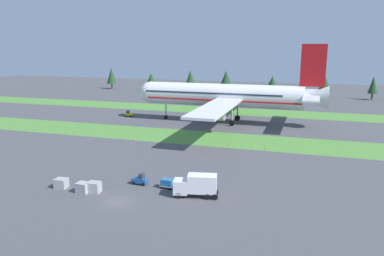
# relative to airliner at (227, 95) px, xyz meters

# --- Properties ---
(ground_plane) EXTENTS (400.00, 400.00, 0.00)m
(ground_plane) POSITION_rel_airliner_xyz_m (-3.31, -63.31, -8.51)
(ground_plane) COLOR #47474C
(grass_strip_near) EXTENTS (320.00, 14.99, 0.01)m
(grass_strip_near) POSITION_rel_airliner_xyz_m (-3.31, -20.98, -8.51)
(grass_strip_near) COLOR #4C8438
(grass_strip_near) RESTS_ON ground
(grass_strip_far) EXTENTS (320.00, 14.99, 0.01)m
(grass_strip_far) POSITION_rel_airliner_xyz_m (-3.31, 21.01, -8.51)
(grass_strip_far) COLOR #4C8438
(grass_strip_far) RESTS_ON ground
(airliner) EXTENTS (57.90, 71.44, 23.73)m
(airliner) POSITION_rel_airliner_xyz_m (0.00, 0.00, 0.00)
(airliner) COLOR silver
(airliner) RESTS_ON ground
(baggage_tug) EXTENTS (2.65, 1.41, 1.97)m
(baggage_tug) POSITION_rel_airliner_xyz_m (-3.15, -55.56, -7.70)
(baggage_tug) COLOR #1E4C8E
(baggage_tug) RESTS_ON ground
(cargo_dolly_lead) EXTENTS (2.26, 1.59, 1.55)m
(cargo_dolly_lead) POSITION_rel_airliner_xyz_m (1.87, -55.78, -7.59)
(cargo_dolly_lead) COLOR #A3A3A8
(cargo_dolly_lead) RESTS_ON ground
(cargo_dolly_second) EXTENTS (2.26, 1.59, 1.55)m
(cargo_dolly_second) POSITION_rel_airliner_xyz_m (4.77, -55.91, -7.59)
(cargo_dolly_second) COLOR #A3A3A8
(cargo_dolly_second) RESTS_ON ground
(catering_truck) EXTENTS (7.27, 3.63, 3.58)m
(catering_truck) POSITION_rel_airliner_xyz_m (7.49, -57.74, -6.56)
(catering_truck) COLOR silver
(catering_truck) RESTS_ON ground
(pushback_tractor) EXTENTS (2.62, 1.33, 1.97)m
(pushback_tractor) POSITION_rel_airliner_xyz_m (-33.58, 0.40, -7.70)
(pushback_tractor) COLOR yellow
(pushback_tractor) RESTS_ON ground
(ground_crew_marshaller) EXTENTS (0.36, 0.55, 1.74)m
(ground_crew_marshaller) POSITION_rel_airliner_xyz_m (1.36, -55.60, -7.57)
(ground_crew_marshaller) COLOR black
(ground_crew_marshaller) RESTS_ON ground
(uld_container_0) EXTENTS (2.08, 1.70, 1.62)m
(uld_container_0) POSITION_rel_airliner_xyz_m (-14.96, -60.97, -7.70)
(uld_container_0) COLOR #A3A3A8
(uld_container_0) RESTS_ON ground
(uld_container_1) EXTENTS (2.09, 1.71, 1.72)m
(uld_container_1) POSITION_rel_airliner_xyz_m (-8.72, -60.97, -7.65)
(uld_container_1) COLOR #A3A3A8
(uld_container_1) RESTS_ON ground
(uld_container_2) EXTENTS (2.09, 1.71, 1.67)m
(uld_container_2) POSITION_rel_airliner_xyz_m (-10.39, -61.60, -7.68)
(uld_container_2) COLOR #A3A3A8
(uld_container_2) RESTS_ON ground
(taxiway_marker_0) EXTENTS (0.44, 0.44, 0.70)m
(taxiway_marker_0) POSITION_rel_airliner_xyz_m (15.06, -27.85, -8.16)
(taxiway_marker_0) COLOR orange
(taxiway_marker_0) RESTS_ON ground
(taxiway_marker_1) EXTENTS (0.44, 0.44, 0.52)m
(taxiway_marker_1) POSITION_rel_airliner_xyz_m (12.05, -26.07, -8.25)
(taxiway_marker_1) COLOR orange
(taxiway_marker_1) RESTS_ON ground
(taxiway_marker_2) EXTENTS (0.44, 0.44, 0.58)m
(taxiway_marker_2) POSITION_rel_airliner_xyz_m (-17.42, -28.18, -8.22)
(taxiway_marker_2) COLOR orange
(taxiway_marker_2) RESTS_ON ground
(taxiway_marker_3) EXTENTS (0.44, 0.44, 0.62)m
(taxiway_marker_3) POSITION_rel_airliner_xyz_m (6.26, -25.91, -8.20)
(taxiway_marker_3) COLOR orange
(taxiway_marker_3) RESTS_ON ground
(distant_tree_line) EXTENTS (157.30, 11.40, 11.63)m
(distant_tree_line) POSITION_rel_airliner_xyz_m (-11.36, 69.28, -1.74)
(distant_tree_line) COLOR #4C3823
(distant_tree_line) RESTS_ON ground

